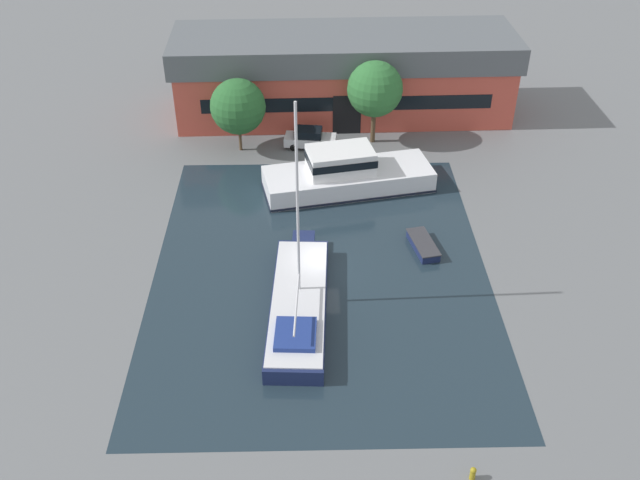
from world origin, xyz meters
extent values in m
plane|color=slate|center=(0.00, 0.00, 0.00)|extent=(440.00, 440.00, 0.00)
cube|color=#1E2D38|center=(0.00, 0.00, 0.00)|extent=(21.36, 28.02, 0.01)
cube|color=#C64C3D|center=(2.55, 23.58, 2.50)|extent=(29.14, 9.27, 5.00)
cube|color=#565B60|center=(2.55, 23.58, 6.11)|extent=(30.01, 9.55, 2.22)
cube|color=black|center=(2.65, 19.29, 1.75)|extent=(2.40, 0.12, 3.50)
cube|color=black|center=(2.65, 19.29, 2.75)|extent=(24.59, 0.65, 1.25)
cylinder|color=brown|center=(4.78, 17.77, 1.53)|extent=(0.38, 0.38, 3.06)
sphere|color=#2D6B33|center=(4.78, 17.77, 4.76)|extent=(4.54, 4.54, 4.54)
cylinder|color=brown|center=(-6.27, 16.53, 1.11)|extent=(0.24, 0.24, 2.23)
sphere|color=#28602D|center=(-6.27, 16.53, 3.90)|extent=(4.47, 4.47, 4.47)
cube|color=silver|center=(-0.50, 16.89, 0.64)|extent=(4.41, 2.25, 0.72)
cube|color=black|center=(-0.67, 16.91, 1.33)|extent=(2.37, 1.79, 0.66)
cube|color=black|center=(0.43, 16.78, 1.30)|extent=(0.21, 1.39, 0.52)
cylinder|color=black|center=(0.90, 17.50, 0.30)|extent=(0.62, 0.27, 0.60)
cylinder|color=black|center=(0.71, 15.97, 0.30)|extent=(0.62, 0.27, 0.60)
cylinder|color=black|center=(-1.71, 17.82, 0.30)|extent=(0.62, 0.27, 0.60)
cylinder|color=black|center=(-1.90, 16.28, 0.30)|extent=(0.62, 0.27, 0.60)
cube|color=#19234C|center=(-1.39, -3.90, 0.52)|extent=(3.82, 11.98, 1.02)
cube|color=#19234C|center=(-1.08, 2.61, 0.52)|extent=(1.52, 1.27, 1.02)
cube|color=silver|center=(-1.39, -3.90, 1.07)|extent=(3.67, 11.51, 0.08)
cylinder|color=silver|center=(-1.35, -3.02, 7.17)|extent=(0.16, 0.16, 12.13)
cylinder|color=silver|center=(-1.48, -5.68, 2.21)|extent=(0.38, 5.33, 0.12)
cube|color=navy|center=(-1.55, -7.16, 1.26)|extent=(2.40, 2.71, 0.30)
cube|color=white|center=(2.30, 10.23, 0.80)|extent=(13.15, 6.59, 1.58)
cube|color=black|center=(2.30, 10.23, 0.15)|extent=(13.29, 6.70, 0.18)
cube|color=white|center=(1.68, 10.11, 2.49)|extent=(5.28, 3.90, 1.81)
cube|color=black|center=(1.68, 10.11, 2.67)|extent=(5.39, 4.00, 0.58)
cube|color=#19234C|center=(6.92, 2.32, 0.27)|extent=(1.89, 3.49, 0.53)
cube|color=#333338|center=(6.92, 2.32, 0.58)|extent=(1.99, 3.63, 0.08)
cylinder|color=olive|center=(6.71, -15.74, 0.26)|extent=(0.27, 0.27, 0.52)
sphere|color=olive|center=(6.71, -15.74, 0.60)|extent=(0.30, 0.30, 0.30)
camera|label=1|loc=(-0.80, -36.08, 28.38)|focal=40.00mm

